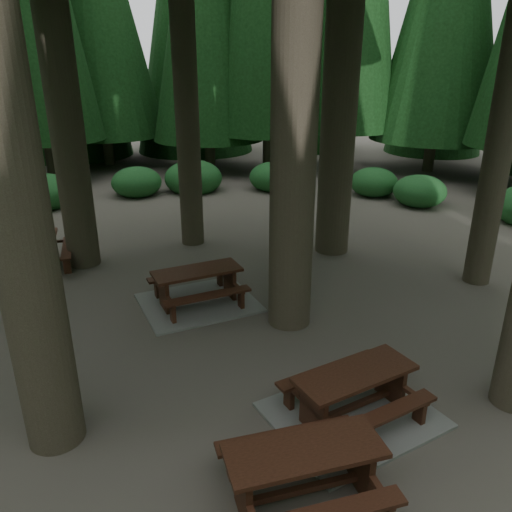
{
  "coord_description": "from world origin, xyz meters",
  "views": [
    {
      "loc": [
        -0.24,
        -8.71,
        4.96
      ],
      "look_at": [
        0.17,
        1.04,
        1.1
      ],
      "focal_mm": 35.0,
      "sensor_mm": 36.0,
      "label": 1
    }
  ],
  "objects_px": {
    "picnic_table_a": "(353,402)",
    "picnic_table_b": "(43,248)",
    "picnic_table_c": "(198,292)",
    "picnic_table_e": "(304,467)"
  },
  "relations": [
    {
      "from": "picnic_table_b",
      "to": "picnic_table_e",
      "type": "bearing_deg",
      "value": -158.13
    },
    {
      "from": "picnic_table_a",
      "to": "picnic_table_b",
      "type": "bearing_deg",
      "value": 109.7
    },
    {
      "from": "picnic_table_a",
      "to": "picnic_table_e",
      "type": "height_order",
      "value": "picnic_table_e"
    },
    {
      "from": "picnic_table_a",
      "to": "picnic_table_c",
      "type": "xyz_separation_m",
      "value": [
        -2.53,
        3.79,
        0.01
      ]
    },
    {
      "from": "picnic_table_c",
      "to": "picnic_table_e",
      "type": "relative_size",
      "value": 1.37
    },
    {
      "from": "picnic_table_a",
      "to": "picnic_table_e",
      "type": "distance_m",
      "value": 1.78
    },
    {
      "from": "picnic_table_b",
      "to": "picnic_table_c",
      "type": "height_order",
      "value": "picnic_table_c"
    },
    {
      "from": "picnic_table_c",
      "to": "picnic_table_e",
      "type": "height_order",
      "value": "picnic_table_c"
    },
    {
      "from": "picnic_table_a",
      "to": "picnic_table_b",
      "type": "relative_size",
      "value": 1.47
    },
    {
      "from": "picnic_table_a",
      "to": "picnic_table_b",
      "type": "xyz_separation_m",
      "value": [
        -6.61,
        6.11,
        0.22
      ]
    }
  ]
}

